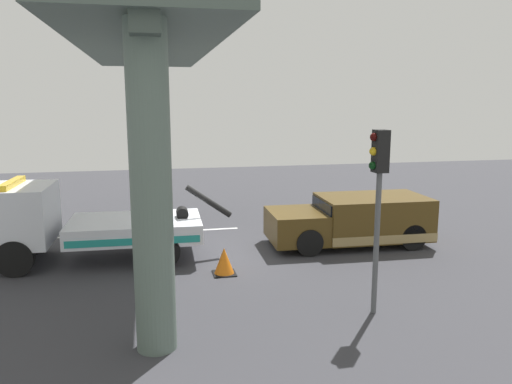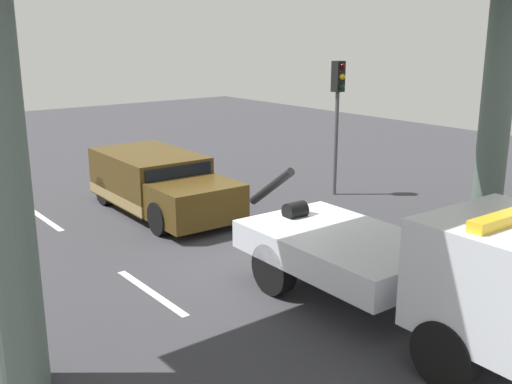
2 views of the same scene
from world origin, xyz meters
name	(u,v)px [view 2 (image 2 of 2)]	position (x,y,z in m)	size (l,w,h in m)	color
ground_plane	(265,261)	(0.00, 0.00, -0.05)	(60.00, 40.00, 0.10)	#38383D
lane_stripe_west	(44,219)	(-6.00, -2.84, 0.00)	(2.60, 0.16, 0.01)	silver
lane_stripe_mid	(151,292)	(0.00, -2.84, 0.00)	(2.60, 0.16, 0.01)	silver
tow_truck_white	(427,264)	(4.20, -0.02, 1.20)	(7.28, 2.56, 2.46)	silver
towed_van_green	(159,184)	(-4.76, 0.00, 0.78)	(5.25, 2.33, 1.58)	#4C3814
traffic_light_near	(338,98)	(-2.98, 5.17, 2.97)	(0.39, 0.32, 4.07)	#515456
traffic_cone_orange	(327,226)	(-0.10, 1.99, 0.35)	(0.62, 0.62, 0.74)	orange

